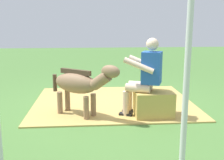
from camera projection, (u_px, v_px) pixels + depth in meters
ground_plane at (108, 107)px, 5.17m from camera, size 24.00×24.00×0.00m
hay_patch at (113, 102)px, 5.46m from camera, size 3.07×2.46×0.02m
hay_bale at (154, 104)px, 4.60m from camera, size 0.63×0.44×0.44m
person_seated at (145, 75)px, 4.53m from camera, size 0.72×0.57×1.32m
pony_standing at (80, 84)px, 4.56m from camera, size 1.16×0.93×0.93m
tent_pole_left at (187, 69)px, 2.60m from camera, size 0.06×0.06×2.27m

